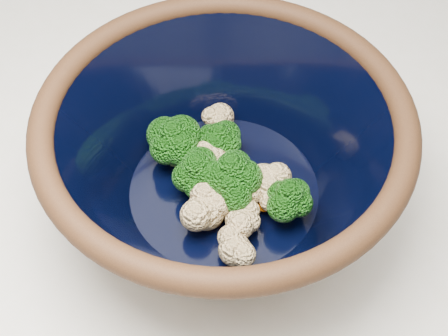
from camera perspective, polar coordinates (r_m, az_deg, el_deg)
mixing_bowl at (r=0.53m, az=0.00°, el=0.86°), size 0.33×0.33×0.13m
vegetable_pile at (r=0.54m, az=0.05°, el=-0.71°), size 0.16×0.14×0.06m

